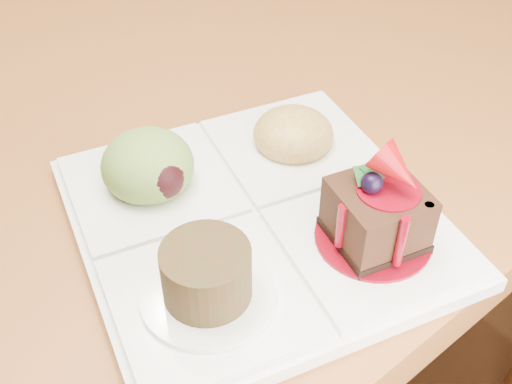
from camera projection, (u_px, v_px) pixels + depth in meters
ground at (82, 263)px, 1.47m from camera, size 6.00×6.00×0.00m
sampler_plate at (252, 204)px, 0.48m from camera, size 0.32×0.32×0.10m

